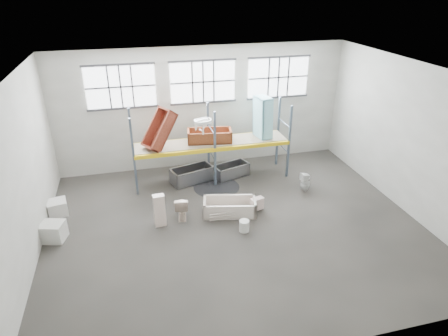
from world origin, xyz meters
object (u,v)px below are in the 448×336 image
object	(u,v)px
rust_tub_flat	(210,136)
blue_tub_upright	(263,118)
bathtub_beige	(230,207)
cistern_tall	(159,210)
toilet_beige	(181,207)
steel_tub_left	(192,175)
toilet_white	(305,182)
steel_tub_right	(231,170)
carton_near	(53,232)
bucket	(244,226)

from	to	relation	value
rust_tub_flat	blue_tub_upright	size ratio (longest dim) A/B	1.02
bathtub_beige	cistern_tall	world-z (taller)	cistern_tall
toilet_beige	steel_tub_left	distance (m)	2.59
toilet_beige	toilet_white	bearing A→B (deg)	-163.88
steel_tub_right	bathtub_beige	bearing A→B (deg)	-105.97
bathtub_beige	carton_near	world-z (taller)	carton_near
blue_tub_upright	bathtub_beige	bearing A→B (deg)	-126.85
cistern_tall	steel_tub_right	xyz separation A→B (m)	(3.17, 2.83, -0.30)
cistern_tall	carton_near	distance (m)	3.30
bathtub_beige	steel_tub_right	bearing A→B (deg)	86.88
bucket	carton_near	distance (m)	5.95
bathtub_beige	bucket	distance (m)	1.13
steel_tub_left	blue_tub_upright	distance (m)	3.59
bathtub_beige	steel_tub_left	size ratio (longest dim) A/B	1.10
steel_tub_right	blue_tub_upright	world-z (taller)	blue_tub_upright
toilet_white	carton_near	size ratio (longest dim) A/B	1.09
cistern_tall	steel_tub_right	distance (m)	4.26
toilet_beige	cistern_tall	world-z (taller)	cistern_tall
toilet_white	bucket	xyz separation A→B (m)	(-3.00, -1.95, -0.19)
steel_tub_right	carton_near	bearing A→B (deg)	-156.38
cistern_tall	steel_tub_right	bearing A→B (deg)	37.17
steel_tub_right	bucket	size ratio (longest dim) A/B	3.80
toilet_beige	rust_tub_flat	size ratio (longest dim) A/B	0.48
bathtub_beige	blue_tub_upright	world-z (taller)	blue_tub_upright
steel_tub_right	blue_tub_upright	size ratio (longest dim) A/B	0.86
steel_tub_left	bucket	distance (m)	3.90
cistern_tall	toilet_white	size ratio (longest dim) A/B	1.49
steel_tub_left	blue_tub_upright	xyz separation A→B (m)	(2.91, 0.11, 2.10)
steel_tub_right	bucket	world-z (taller)	steel_tub_right
blue_tub_upright	bucket	bearing A→B (deg)	-115.88
blue_tub_upright	cistern_tall	bearing A→B (deg)	-147.18
toilet_beige	blue_tub_upright	bearing A→B (deg)	-136.82
toilet_white	steel_tub_left	xyz separation A→B (m)	(-4.04, 1.81, -0.08)
cistern_tall	steel_tub_left	xyz separation A→B (m)	(1.54, 2.77, -0.26)
bathtub_beige	toilet_white	bearing A→B (deg)	27.57
steel_tub_left	blue_tub_upright	bearing A→B (deg)	2.07
bathtub_beige	cistern_tall	bearing A→B (deg)	-164.26
toilet_white	blue_tub_upright	world-z (taller)	blue_tub_upright
bathtub_beige	rust_tub_flat	xyz separation A→B (m)	(-0.07, 2.80, 1.56)
rust_tub_flat	toilet_beige	bearing A→B (deg)	-120.71
toilet_white	steel_tub_right	world-z (taller)	toilet_white
cistern_tall	rust_tub_flat	size ratio (longest dim) A/B	0.66
toilet_beige	rust_tub_flat	bearing A→B (deg)	-112.39
blue_tub_upright	steel_tub_right	bearing A→B (deg)	-178.22
carton_near	blue_tub_upright	bearing A→B (deg)	20.30
steel_tub_right	carton_near	distance (m)	7.04
toilet_beige	toilet_white	xyz separation A→B (m)	(4.82, 0.66, -0.03)
toilet_white	bucket	size ratio (longest dim) A/B	1.99
toilet_white	bucket	distance (m)	3.58
bucket	toilet_white	bearing A→B (deg)	32.97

